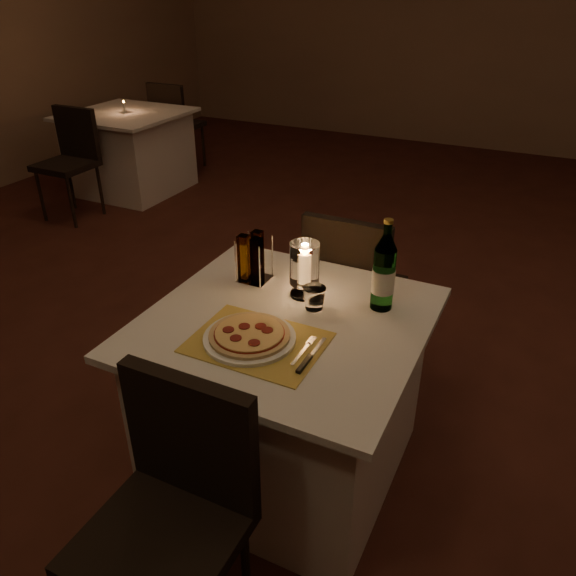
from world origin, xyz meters
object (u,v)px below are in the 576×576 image
at_px(chair_near, 175,497).
at_px(neighbor_table_left, 130,152).
at_px(chair_far, 351,281).
at_px(water_bottle, 384,273).
at_px(main_table, 286,396).
at_px(plate, 250,338).
at_px(tumbler, 314,298).
at_px(hurricane_candle, 305,265).
at_px(pizza, 249,334).

xyz_separation_m(chair_near, neighbor_table_left, (-2.89, 3.25, -0.18)).
height_order(chair_near, chair_far, same).
bearing_deg(water_bottle, main_table, -140.92).
bearing_deg(chair_far, plate, -93.20).
height_order(tumbler, neighbor_table_left, tumbler).
relative_size(tumbler, water_bottle, 0.25).
xyz_separation_m(chair_near, water_bottle, (0.29, 0.95, 0.34)).
bearing_deg(chair_near, neighbor_table_left, 131.66).
bearing_deg(hurricane_candle, neighbor_table_left, 140.84).
relative_size(main_table, hurricane_candle, 4.48).
distance_m(chair_far, neighbor_table_left, 3.42).
xyz_separation_m(chair_near, chair_far, (0.00, 1.43, 0.00)).
bearing_deg(pizza, tumbler, 69.17).
bearing_deg(plate, chair_near, -84.65).
relative_size(main_table, plate, 3.12).
distance_m(chair_far, tumbler, 0.65).
height_order(chair_far, pizza, chair_far).
xyz_separation_m(chair_near, hurricane_candle, (-0.01, 0.90, 0.32)).
xyz_separation_m(main_table, water_bottle, (0.29, 0.23, 0.51)).
bearing_deg(chair_near, hurricane_candle, 90.79).
xyz_separation_m(water_bottle, neighbor_table_left, (-3.18, 2.30, -0.51)).
height_order(pizza, neighbor_table_left, pizza).
bearing_deg(water_bottle, pizza, -129.22).
bearing_deg(water_bottle, chair_near, -106.89).
relative_size(plate, pizza, 1.14).
height_order(main_table, chair_near, chair_near).
relative_size(tumbler, hurricane_candle, 0.39).
xyz_separation_m(chair_far, tumbler, (0.06, -0.60, 0.23)).
height_order(plate, pizza, pizza).
bearing_deg(tumbler, chair_near, -94.32).
relative_size(chair_far, plate, 2.81).
distance_m(water_bottle, neighbor_table_left, 3.96).
height_order(pizza, tumbler, tumbler).
bearing_deg(hurricane_candle, main_table, -86.28).
distance_m(chair_near, tumbler, 0.86).
distance_m(water_bottle, hurricane_candle, 0.30).
bearing_deg(chair_far, hurricane_candle, -91.36).
distance_m(chair_far, pizza, 0.92).
xyz_separation_m(water_bottle, hurricane_candle, (-0.30, -0.04, -0.01)).
xyz_separation_m(plate, water_bottle, (0.34, 0.41, 0.13)).
distance_m(chair_near, plate, 0.57).
height_order(chair_far, plate, chair_far).
xyz_separation_m(main_table, neighbor_table_left, (-2.89, 2.54, 0.00)).
bearing_deg(neighbor_table_left, tumbler, -39.32).
relative_size(main_table, tumbler, 11.38).
bearing_deg(plate, main_table, 74.48).
bearing_deg(chair_near, water_bottle, 73.11).
xyz_separation_m(chair_far, neighbor_table_left, (-2.89, 1.82, -0.18)).
relative_size(plate, water_bottle, 0.89).
relative_size(chair_near, neighbor_table_left, 0.90).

